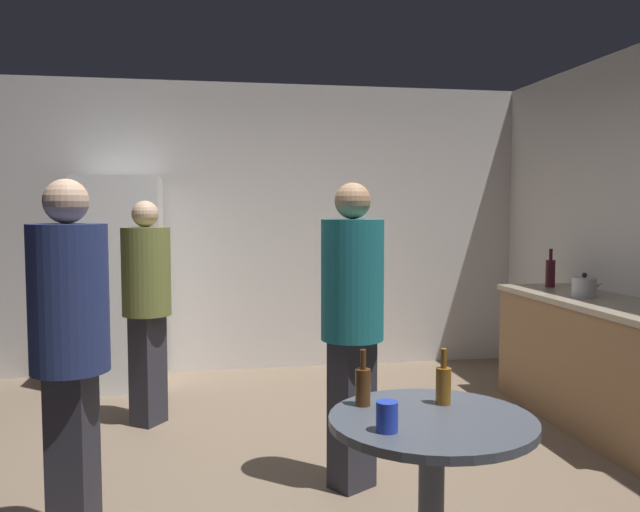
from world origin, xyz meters
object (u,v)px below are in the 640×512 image
plastic_cup_blue (387,417)px  person_in_navy_shirt (70,337)px  wine_bottle_on_counter (550,272)px  person_in_olive_shirt (147,295)px  kettle (584,287)px  foreground_table (432,444)px  refrigerator (120,282)px  beer_bottle_amber (443,384)px  person_in_teal_shirt (352,311)px  beer_bottle_brown (363,385)px

plastic_cup_blue → person_in_navy_shirt: size_ratio=0.07×
wine_bottle_on_counter → person_in_olive_shirt: (-3.15, -0.13, -0.09)m
kettle → foreground_table: bearing=-133.7°
kettle → foreground_table: (-1.82, -1.91, -0.34)m
kettle → foreground_table: kettle is taller
wine_bottle_on_counter → plastic_cup_blue: 3.37m
refrigerator → person_in_olive_shirt: (0.32, -1.08, 0.03)m
foreground_table → beer_bottle_amber: 0.26m
wine_bottle_on_counter → person_in_teal_shirt: 2.42m
kettle → person_in_olive_shirt: person_in_olive_shirt is taller
kettle → person_in_olive_shirt: size_ratio=0.15×
refrigerator → foreground_table: bearing=-65.3°
kettle → wine_bottle_on_counter: 0.60m
beer_bottle_amber → person_in_teal_shirt: (-0.17, 0.92, 0.16)m
person_in_teal_shirt → person_in_olive_shirt: person_in_teal_shirt is taller
beer_bottle_brown → person_in_navy_shirt: bearing=160.0°
wine_bottle_on_counter → foreground_table: 3.15m
wine_bottle_on_counter → beer_bottle_brown: wine_bottle_on_counter is taller
beer_bottle_brown → person_in_teal_shirt: size_ratio=0.14×
refrigerator → kettle: bearing=-24.4°
person_in_teal_shirt → person_in_olive_shirt: 1.76m
refrigerator → person_in_teal_shirt: bearing=-57.5°
refrigerator → person_in_teal_shirt: size_ratio=1.08×
refrigerator → person_in_teal_shirt: refrigerator is taller
plastic_cup_blue → person_in_olive_shirt: 2.71m
beer_bottle_amber → plastic_cup_blue: bearing=-138.6°
foreground_table → beer_bottle_brown: bearing=140.2°
person_in_teal_shirt → person_in_olive_shirt: bearing=-168.7°
refrigerator → beer_bottle_amber: (1.68, -3.30, -0.08)m
foreground_table → beer_bottle_brown: 0.35m
person_in_olive_shirt → refrigerator: bearing=140.6°
beer_bottle_brown → plastic_cup_blue: bearing=-87.9°
wine_bottle_on_counter → person_in_teal_shirt: size_ratio=0.19×
foreground_table → person_in_olive_shirt: (-1.27, 2.37, 0.30)m
wine_bottle_on_counter → person_in_teal_shirt: person_in_teal_shirt is taller
kettle → plastic_cup_blue: size_ratio=2.22×
wine_bottle_on_counter → person_in_olive_shirt: person_in_olive_shirt is taller
person_in_olive_shirt → wine_bottle_on_counter: bearing=36.7°
refrigerator → kettle: size_ratio=7.38×
person_in_olive_shirt → beer_bottle_amber: bearing=-24.0°
wine_bottle_on_counter → plastic_cup_blue: size_ratio=2.82×
wine_bottle_on_counter → foreground_table: bearing=-127.0°
beer_bottle_amber → person_in_olive_shirt: person_in_olive_shirt is taller
kettle → plastic_cup_blue: kettle is taller
person_in_navy_shirt → person_in_olive_shirt: 1.74m
person_in_teal_shirt → beer_bottle_amber: bearing=-20.9°
refrigerator → beer_bottle_brown: size_ratio=7.83×
plastic_cup_blue → beer_bottle_brown: bearing=92.1°
refrigerator → plastic_cup_blue: bearing=-69.1°
refrigerator → person_in_navy_shirt: 2.82m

